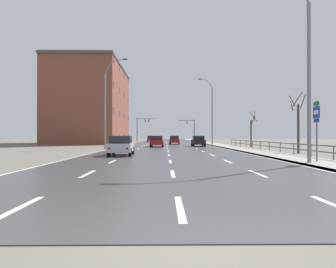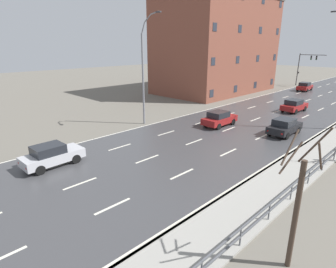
{
  "view_description": "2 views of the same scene",
  "coord_description": "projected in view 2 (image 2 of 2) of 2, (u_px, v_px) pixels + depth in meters",
  "views": [
    {
      "loc": [
        -0.33,
        -4.02,
        1.6
      ],
      "look_at": [
        0.42,
        61.56,
        1.96
      ],
      "focal_mm": 29.59,
      "sensor_mm": 36.0,
      "label": 1
    },
    {
      "loc": [
        14.5,
        11.38,
        8.12
      ],
      "look_at": [
        0.0,
        25.77,
        1.48
      ],
      "focal_mm": 29.5,
      "sensor_mm": 36.0,
      "label": 2
    }
  ],
  "objects": [
    {
      "name": "car_distant",
      "position": [
        219.0,
        118.0,
        28.65
      ],
      "size": [
        1.88,
        4.12,
        1.57
      ],
      "rotation": [
        0.0,
        0.0,
        -0.01
      ],
      "color": "maroon",
      "rests_on": "ground"
    },
    {
      "name": "car_far_left",
      "position": [
        52.0,
        155.0,
        19.16
      ],
      "size": [
        1.95,
        4.16,
        1.57
      ],
      "rotation": [
        0.0,
        0.0,
        0.04
      ],
      "color": "#B7B7BC",
      "rests_on": "ground"
    },
    {
      "name": "road_asphalt_strip",
      "position": [
        317.0,
        97.0,
        44.86
      ],
      "size": [
        14.0,
        120.0,
        0.03
      ],
      "color": "#3D3D3F",
      "rests_on": "ground"
    },
    {
      "name": "brick_building",
      "position": [
        217.0,
        45.0,
        48.27
      ],
      "size": [
        12.84,
        21.78,
        15.93
      ],
      "color": "brown",
      "rests_on": "ground"
    },
    {
      "name": "car_far_right",
      "position": [
        284.0,
        126.0,
        25.87
      ],
      "size": [
        1.86,
        4.11,
        1.57
      ],
      "rotation": [
        0.0,
        0.0,
        -0.01
      ],
      "color": "black",
      "rests_on": "ground"
    },
    {
      "name": "ground_plane",
      "position": [
        286.0,
        109.0,
        36.85
      ],
      "size": [
        160.0,
        160.0,
        0.12
      ],
      "color": "#666056"
    },
    {
      "name": "bare_tree_near",
      "position": [
        297.0,
        207.0,
        9.89
      ],
      "size": [
        1.27,
        1.27,
        5.61
      ],
      "color": "#423328",
      "rests_on": "ground"
    },
    {
      "name": "traffic_signal_left",
      "position": [
        305.0,
        64.0,
        55.64
      ],
      "size": [
        5.04,
        0.36,
        6.43
      ],
      "color": "#38383A",
      "rests_on": "ground"
    },
    {
      "name": "guardrail",
      "position": [
        270.0,
        209.0,
        13.08
      ],
      "size": [
        0.07,
        30.84,
        1.0
      ],
      "color": "#515459",
      "rests_on": "ground"
    },
    {
      "name": "street_lamp_left_bank",
      "position": [
        144.0,
        73.0,
        27.93
      ],
      "size": [
        2.8,
        0.24,
        11.01
      ],
      "color": "slate",
      "rests_on": "ground"
    },
    {
      "name": "car_mid_centre",
      "position": [
        305.0,
        86.0,
        50.48
      ],
      "size": [
        2.01,
        4.19,
        1.57
      ],
      "rotation": [
        0.0,
        0.0,
        0.05
      ],
      "color": "maroon",
      "rests_on": "ground"
    },
    {
      "name": "car_near_left",
      "position": [
        294.0,
        105.0,
        34.75
      ],
      "size": [
        2.02,
        4.2,
        1.57
      ],
      "rotation": [
        0.0,
        0.0,
        -0.06
      ],
      "color": "maroon",
      "rests_on": "ground"
    }
  ]
}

